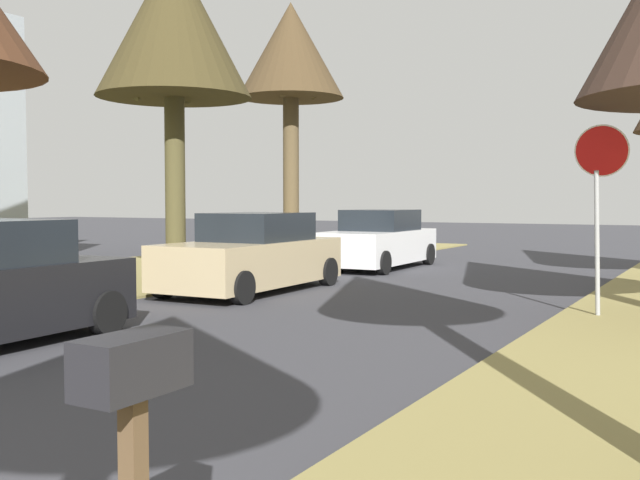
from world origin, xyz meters
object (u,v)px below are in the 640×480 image
Objects in this scene: stop_sign_far at (600,178)px; street_tree_left_mid_b at (174,26)px; curbside_mailbox at (133,405)px; parked_sedan_tan at (253,255)px; street_tree_left_far at (291,55)px; parked_sedan_white at (378,241)px.

stop_sign_far is 0.39× the size of street_tree_left_mid_b.
street_tree_left_mid_b is 5.95× the size of curbside_mailbox.
stop_sign_far is 0.66× the size of parked_sedan_tan.
street_tree_left_far reaches higher than parked_sedan_white.
stop_sign_far is at bearing -1.57° from parked_sedan_tan.
parked_sedan_white reaches higher than curbside_mailbox.
street_tree_left_mid_b reaches higher than stop_sign_far.
street_tree_left_far is at bearing 165.45° from parked_sedan_white.
street_tree_left_mid_b is (-9.53, 1.28, 3.64)m from stop_sign_far.
stop_sign_far is at bearing 89.51° from curbside_mailbox.
parked_sedan_tan is at bearing -89.79° from parked_sedan_white.
street_tree_left_far is 6.05× the size of curbside_mailbox.
stop_sign_far is 9.13m from parked_sedan_white.
street_tree_left_far reaches higher than curbside_mailbox.
parked_sedan_tan is 12.04m from curbside_mailbox.
street_tree_left_far is at bearing 144.85° from stop_sign_far.
parked_sedan_tan is at bearing -20.47° from street_tree_left_mid_b.
stop_sign_far is 10.00m from curbside_mailbox.
street_tree_left_far is 1.72× the size of parked_sedan_white.
parked_sedan_tan is 5.94m from parked_sedan_white.
street_tree_left_far is 1.72× the size of parked_sedan_tan.
street_tree_left_mid_b is 5.73m from street_tree_left_far.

